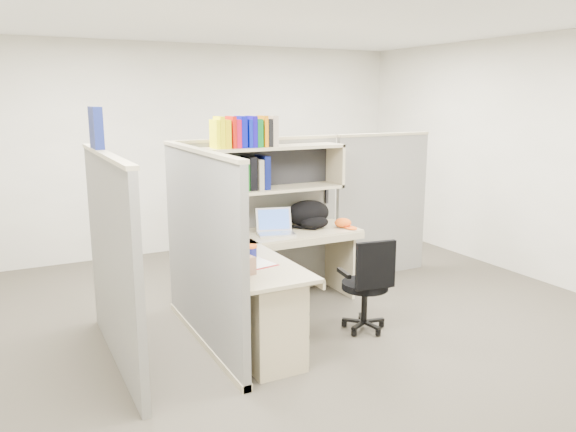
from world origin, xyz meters
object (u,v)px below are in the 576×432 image
snack_canister (251,251)px  task_chair (366,299)px  desk (273,295)px  laptop (276,222)px  backpack (311,214)px

snack_canister → task_chair: bearing=-16.4°
desk → snack_canister: bearing=125.0°
laptop → backpack: 0.46m
laptop → task_chair: bearing=-49.9°
laptop → task_chair: laptop is taller
task_chair → laptop: bearing=115.3°
snack_canister → task_chair: (0.97, -0.29, -0.48)m
snack_canister → task_chair: 1.12m
desk → task_chair: task_chair is taller
snack_canister → task_chair: size_ratio=0.13×
desk → task_chair: size_ratio=2.04×
desk → laptop: size_ratio=5.03×
desk → task_chair: bearing=-7.8°
task_chair → backpack: bearing=88.9°
desk → task_chair: 0.87m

